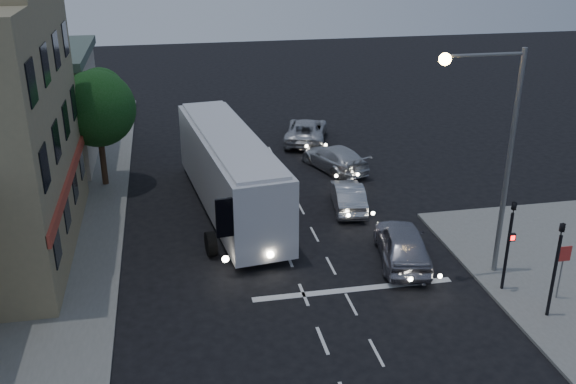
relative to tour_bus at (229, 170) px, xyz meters
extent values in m
plane|color=black|center=(1.87, -10.42, -2.15)|extent=(120.00, 120.00, 0.00)
cube|color=silver|center=(1.87, -11.42, -2.14)|extent=(0.12, 1.60, 0.01)
cube|color=silver|center=(1.87, -8.42, -2.14)|extent=(0.12, 1.60, 0.01)
cube|color=silver|center=(1.87, -5.42, -2.14)|extent=(0.12, 1.60, 0.01)
cube|color=silver|center=(1.87, -2.42, -2.14)|extent=(0.12, 1.60, 0.01)
cube|color=silver|center=(1.87, 0.58, -2.14)|extent=(0.12, 1.60, 0.01)
cube|color=silver|center=(1.87, 3.58, -2.14)|extent=(0.12, 1.60, 0.01)
cube|color=silver|center=(1.87, 6.58, -2.14)|extent=(0.12, 1.60, 0.01)
cube|color=silver|center=(3.47, -12.42, -2.14)|extent=(0.10, 1.50, 0.01)
cube|color=silver|center=(3.47, -9.42, -2.14)|extent=(0.10, 1.50, 0.01)
cube|color=silver|center=(3.47, -6.42, -2.14)|extent=(0.10, 1.50, 0.01)
cube|color=silver|center=(3.47, -3.42, -2.14)|extent=(0.10, 1.50, 0.01)
cube|color=silver|center=(3.47, -0.42, -2.14)|extent=(0.10, 1.50, 0.01)
cube|color=silver|center=(3.47, 2.58, -2.14)|extent=(0.10, 1.50, 0.01)
cube|color=silver|center=(3.47, 5.58, -2.14)|extent=(0.10, 1.50, 0.01)
cube|color=silver|center=(3.47, 8.58, -2.14)|extent=(0.10, 1.50, 0.01)
cube|color=silver|center=(3.87, -8.42, -2.14)|extent=(8.00, 0.35, 0.01)
cube|color=silver|center=(0.00, 0.00, -0.05)|extent=(4.27, 13.15, 3.44)
cube|color=silver|center=(0.00, 0.00, 1.73)|extent=(3.79, 12.67, 0.19)
cube|color=black|center=(0.00, -6.40, 0.49)|extent=(2.47, 0.43, 1.61)
cube|color=black|center=(1.36, 0.54, 0.65)|extent=(1.37, 10.68, 0.97)
cube|color=black|center=(-1.36, 0.54, 0.65)|extent=(1.37, 10.68, 0.97)
cube|color=#9C2605|center=(1.37, 1.08, -0.53)|extent=(0.76, 5.88, 1.51)
cube|color=#9C2605|center=(-1.37, 1.08, -0.53)|extent=(0.76, 5.88, 1.51)
cylinder|color=black|center=(-1.35, -4.52, -1.61)|extent=(0.51, 1.11, 1.08)
cylinder|color=black|center=(1.35, -4.52, -1.61)|extent=(0.51, 1.11, 1.08)
cylinder|color=black|center=(-1.35, 2.69, -1.61)|extent=(0.51, 1.11, 1.08)
cylinder|color=black|center=(1.35, 2.69, -1.61)|extent=(0.51, 1.11, 1.08)
cylinder|color=black|center=(-1.35, 4.52, -1.61)|extent=(0.51, 1.11, 1.08)
cylinder|color=black|center=(1.35, 4.52, -1.61)|extent=(0.51, 1.11, 1.08)
cylinder|color=#FFF2CC|center=(-0.91, -6.48, -1.34)|extent=(0.28, 0.09, 0.28)
cylinder|color=#FFF2CC|center=(0.91, -6.48, -1.34)|extent=(0.28, 0.09, 0.28)
imported|color=#8F8F9C|center=(6.48, -6.62, -1.32)|extent=(2.86, 5.14, 1.65)
imported|color=#B5B4B7|center=(5.77, -0.92, -1.47)|extent=(2.00, 4.25, 1.35)
imported|color=silver|center=(6.53, 4.57, -1.43)|extent=(3.50, 5.32, 1.43)
imported|color=#BABABD|center=(6.06, 9.99, -1.40)|extent=(3.96, 5.89, 1.50)
cylinder|color=black|center=(9.47, -9.62, -0.43)|extent=(0.12, 0.12, 3.20)
imported|color=black|center=(9.47, -9.62, 1.62)|extent=(0.15, 0.18, 0.90)
cube|color=black|center=(9.47, -9.80, 0.27)|extent=(0.25, 0.12, 0.30)
cube|color=#FF0C0C|center=(9.47, -9.87, 0.27)|extent=(0.16, 0.02, 0.18)
cylinder|color=black|center=(10.17, -11.62, -0.43)|extent=(0.12, 0.12, 3.20)
imported|color=black|center=(10.17, -11.62, 1.62)|extent=(0.18, 0.15, 0.90)
cylinder|color=slate|center=(11.17, -10.62, -1.03)|extent=(0.06, 0.06, 2.00)
cube|color=red|center=(11.17, -10.69, -0.13)|extent=(0.45, 0.03, 0.60)
cylinder|color=slate|center=(9.87, -8.22, 2.47)|extent=(0.20, 0.20, 9.00)
cylinder|color=slate|center=(8.37, -8.22, 6.77)|extent=(3.00, 0.12, 0.12)
sphere|color=#FFBF59|center=(6.87, -8.22, 6.67)|extent=(0.44, 0.44, 0.44)
cube|color=#7E7455|center=(-7.63, -2.42, 8.22)|extent=(1.00, 12.00, 0.50)
cube|color=#A93A2A|center=(-7.08, -2.42, 0.97)|extent=(0.15, 12.00, 0.50)
cube|color=black|center=(-7.11, -6.92, 0.17)|extent=(0.06, 1.30, 1.50)
cube|color=black|center=(-7.11, -3.92, 0.17)|extent=(0.06, 1.30, 1.50)
cube|color=black|center=(-7.11, -0.92, 0.17)|extent=(0.06, 1.30, 1.50)
cube|color=black|center=(-7.11, 2.08, 0.17)|extent=(0.06, 1.30, 1.50)
cube|color=black|center=(-7.11, -6.92, 3.17)|extent=(0.06, 1.30, 1.50)
cube|color=black|center=(-7.11, -3.92, 3.17)|extent=(0.06, 1.30, 1.50)
cube|color=black|center=(-7.11, -0.92, 3.17)|extent=(0.06, 1.30, 1.50)
cube|color=black|center=(-7.11, 2.08, 3.17)|extent=(0.06, 1.30, 1.50)
cube|color=black|center=(-7.11, -6.92, 6.17)|extent=(0.06, 1.30, 1.50)
cube|color=black|center=(-7.11, -3.92, 6.17)|extent=(0.06, 1.30, 1.50)
cube|color=black|center=(-7.11, -0.92, 6.17)|extent=(0.06, 1.30, 1.50)
cube|color=black|center=(-7.11, 2.08, 6.17)|extent=(0.06, 1.30, 1.50)
cube|color=#9F9788|center=(-11.63, 9.58, 0.97)|extent=(9.00, 9.00, 6.00)
cube|color=#47584F|center=(-11.63, 9.58, 4.22)|extent=(9.40, 9.40, 0.50)
cylinder|color=black|center=(-6.33, 4.58, -0.63)|extent=(0.32, 0.32, 2.80)
sphere|color=#0D3A0D|center=(-6.33, 4.58, 2.17)|extent=(4.00, 4.00, 4.00)
sphere|color=#235225|center=(-6.13, 5.18, 2.87)|extent=(2.60, 2.60, 2.60)
sphere|color=#0D3A0D|center=(-6.63, 3.98, 2.57)|extent=(2.40, 2.40, 2.40)
camera|label=1|loc=(-2.79, -29.13, 10.99)|focal=40.00mm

